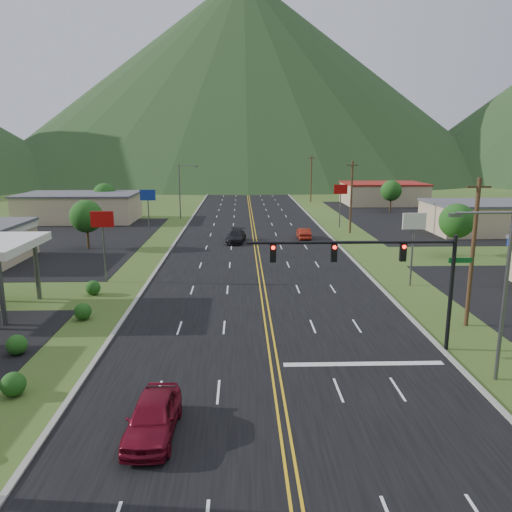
{
  "coord_description": "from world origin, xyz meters",
  "views": [
    {
      "loc": [
        -1.82,
        -13.77,
        11.98
      ],
      "look_at": [
        -0.79,
        20.04,
        4.5
      ],
      "focal_mm": 35.0,
      "sensor_mm": 36.0,
      "label": 1
    }
  ],
  "objects_px": {
    "traffic_signal": "(385,264)",
    "car_red_near": "(153,417)",
    "car_red_far": "(304,234)",
    "streetlight_west": "(181,188)",
    "car_dark_mid": "(236,237)",
    "streetlight_east": "(500,284)"
  },
  "relations": [
    {
      "from": "traffic_signal",
      "to": "car_red_near",
      "type": "height_order",
      "value": "traffic_signal"
    },
    {
      "from": "car_red_far",
      "to": "streetlight_west",
      "type": "bearing_deg",
      "value": -47.16
    },
    {
      "from": "car_dark_mid",
      "to": "traffic_signal",
      "type": "bearing_deg",
      "value": -68.25
    },
    {
      "from": "car_red_far",
      "to": "traffic_signal",
      "type": "bearing_deg",
      "value": 90.33
    },
    {
      "from": "car_red_near",
      "to": "car_red_far",
      "type": "height_order",
      "value": "car_red_near"
    },
    {
      "from": "car_red_near",
      "to": "car_dark_mid",
      "type": "relative_size",
      "value": 0.94
    },
    {
      "from": "car_red_far",
      "to": "car_dark_mid",
      "type": "bearing_deg",
      "value": 13.05
    },
    {
      "from": "traffic_signal",
      "to": "car_dark_mid",
      "type": "height_order",
      "value": "traffic_signal"
    },
    {
      "from": "car_dark_mid",
      "to": "car_red_far",
      "type": "distance_m",
      "value": 9.08
    },
    {
      "from": "streetlight_west",
      "to": "streetlight_east",
      "type": "bearing_deg",
      "value": -69.14
    },
    {
      "from": "traffic_signal",
      "to": "car_red_near",
      "type": "relative_size",
      "value": 2.66
    },
    {
      "from": "traffic_signal",
      "to": "car_red_far",
      "type": "distance_m",
      "value": 36.65
    },
    {
      "from": "car_red_near",
      "to": "car_red_far",
      "type": "distance_m",
      "value": 46.61
    },
    {
      "from": "streetlight_east",
      "to": "car_red_far",
      "type": "distance_m",
      "value": 40.88
    },
    {
      "from": "streetlight_east",
      "to": "car_dark_mid",
      "type": "bearing_deg",
      "value": 109.56
    },
    {
      "from": "streetlight_west",
      "to": "car_red_near",
      "type": "height_order",
      "value": "streetlight_west"
    },
    {
      "from": "streetlight_east",
      "to": "car_red_near",
      "type": "height_order",
      "value": "streetlight_east"
    },
    {
      "from": "traffic_signal",
      "to": "streetlight_west",
      "type": "relative_size",
      "value": 1.46
    },
    {
      "from": "streetlight_west",
      "to": "car_dark_mid",
      "type": "height_order",
      "value": "streetlight_west"
    },
    {
      "from": "traffic_signal",
      "to": "car_dark_mid",
      "type": "distance_m",
      "value": 35.78
    },
    {
      "from": "traffic_signal",
      "to": "streetlight_west",
      "type": "xyz_separation_m",
      "value": [
        -18.16,
        56.0,
        -0.15
      ]
    },
    {
      "from": "streetlight_west",
      "to": "car_red_near",
      "type": "bearing_deg",
      "value": -84.61
    }
  ]
}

